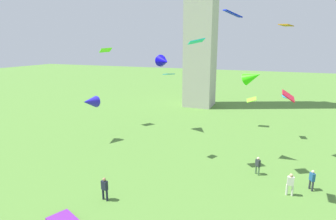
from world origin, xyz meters
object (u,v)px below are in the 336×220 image
person_0 (105,188)px  kite_flying_7 (169,74)px  kite_flying_3 (252,77)px  kite_flying_9 (252,100)px  kite_flying_1 (286,25)px  kite_flying_2 (288,96)px  kite_flying_5 (164,61)px  person_2 (312,179)px  kite_flying_4 (90,102)px  person_3 (258,165)px  kite_flying_8 (196,41)px  person_1 (290,183)px  kite_flying_10 (233,14)px  kite_flying_0 (286,97)px  kite_flying_6 (106,50)px

person_0 → kite_flying_7: kite_flying_7 is taller
kite_flying_3 → kite_flying_9: size_ratio=1.53×
kite_flying_1 → kite_flying_2: bearing=-41.9°
person_0 → kite_flying_5: size_ratio=0.69×
person_2 → kite_flying_4: bearing=-123.3°
person_3 → kite_flying_2: bearing=-19.4°
kite_flying_1 → kite_flying_8: 8.92m
person_2 → kite_flying_7: size_ratio=1.43×
kite_flying_2 → kite_flying_3: kite_flying_3 is taller
kite_flying_4 → kite_flying_7: bearing=4.8°
person_1 → person_3: (-2.63, 2.78, -0.09)m
person_1 → kite_flying_5: (-15.51, 11.55, 8.36)m
kite_flying_3 → kite_flying_8: size_ratio=1.40×
kite_flying_10 → kite_flying_0: bearing=38.7°
person_1 → kite_flying_10: bearing=154.3°
kite_flying_2 → kite_flying_5: kite_flying_5 is taller
person_0 → kite_flying_3: (9.08, 11.94, 7.44)m
kite_flying_2 → kite_flying_6: bearing=61.6°
person_2 → kite_flying_10: kite_flying_10 is taller
kite_flying_3 → kite_flying_6: size_ratio=1.20×
person_2 → kite_flying_0: bearing=163.0°
kite_flying_7 → kite_flying_2: bearing=-87.2°
kite_flying_6 → kite_flying_10: (18.59, -9.02, 3.21)m
kite_flying_8 → kite_flying_5: bearing=92.4°
kite_flying_2 → kite_flying_8: kite_flying_8 is taller
person_1 → kite_flying_4: (-21.90, 4.28, 3.91)m
person_3 → person_1: bearing=-1.7°
kite_flying_0 → kite_flying_2: 15.69m
person_1 → kite_flying_4: bearing=164.5°
kite_flying_9 → kite_flying_1: bearing=106.0°
kite_flying_9 → kite_flying_10: size_ratio=0.86×
kite_flying_2 → kite_flying_3: size_ratio=0.64×
person_2 → kite_flying_2: kite_flying_2 is taller
kite_flying_7 → kite_flying_8: (3.02, -1.04, 3.09)m
person_2 → kite_flying_9: (-6.52, 16.57, 2.96)m
kite_flying_0 → kite_flying_5: size_ratio=0.51×
kite_flying_5 → kite_flying_8: bearing=-100.0°
person_2 → kite_flying_6: size_ratio=0.93×
person_2 → kite_flying_6: 29.14m
kite_flying_6 → person_1: bearing=96.7°
kite_flying_5 → kite_flying_7: bearing=-111.2°
kite_flying_0 → kite_flying_3: size_ratio=0.61×
kite_flying_4 → kite_flying_6: kite_flying_6 is taller
kite_flying_2 → kite_flying_6: 26.35m
kite_flying_0 → kite_flying_9: size_ratio=0.94×
person_1 → kite_flying_2: (-0.83, -0.95, 7.01)m
kite_flying_4 → kite_flying_5: kite_flying_5 is taller
kite_flying_2 → kite_flying_7: bearing=67.0°
person_0 → person_2: size_ratio=1.07×
kite_flying_0 → kite_flying_1: bearing=-17.2°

